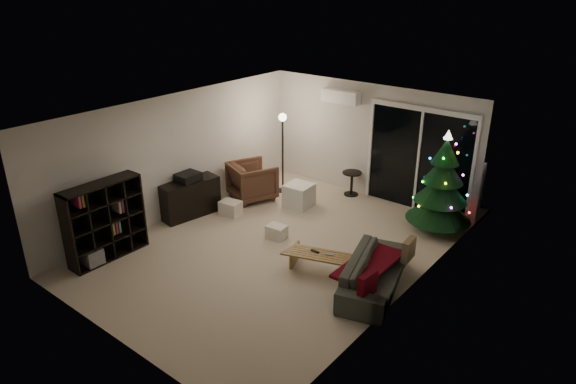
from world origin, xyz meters
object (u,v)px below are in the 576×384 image
at_px(bookshelf, 99,218).
at_px(coffee_table, 322,265).
at_px(media_cabinet, 190,198).
at_px(sofa, 374,273).
at_px(christmas_tree, 442,182).
at_px(armchair, 252,181).

distance_m(bookshelf, coffee_table, 3.94).
bearing_deg(media_cabinet, sofa, 9.68).
xyz_separation_m(bookshelf, sofa, (4.30, 2.04, -0.42)).
distance_m(sofa, coffee_table, 0.88).
bearing_deg(christmas_tree, sofa, -88.69).
relative_size(bookshelf, armchair, 1.53).
bearing_deg(armchair, coffee_table, 174.49).
relative_size(armchair, coffee_table, 0.75).
bearing_deg(bookshelf, media_cabinet, 88.07).
relative_size(media_cabinet, coffee_table, 1.00).
distance_m(armchair, christmas_tree, 4.03).
xyz_separation_m(armchair, coffee_table, (3.02, -1.62, -0.22)).
bearing_deg(media_cabinet, coffee_table, 6.55).
height_order(sofa, christmas_tree, christmas_tree).
bearing_deg(coffee_table, media_cabinet, 158.10).
height_order(bookshelf, armchair, bookshelf).
relative_size(armchair, christmas_tree, 0.45).
relative_size(media_cabinet, christmas_tree, 0.61).
height_order(media_cabinet, armchair, armchair).
relative_size(bookshelf, sofa, 0.74).
xyz_separation_m(bookshelf, christmas_tree, (4.24, 4.60, 0.30)).
xyz_separation_m(media_cabinet, sofa, (4.30, 0.00, -0.11)).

